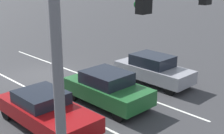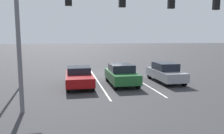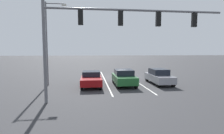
{
  "view_description": "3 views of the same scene",
  "coord_description": "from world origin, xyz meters",
  "views": [
    {
      "loc": [
        9.19,
        15.22,
        5.99
      ],
      "look_at": [
        -1.03,
        4.76,
        1.37
      ],
      "focal_mm": 50.0,
      "sensor_mm": 36.0,
      "label": 1
    },
    {
      "loc": [
        3.95,
        21.55,
        3.55
      ],
      "look_at": [
        0.94,
        6.17,
        1.46
      ],
      "focal_mm": 35.0,
      "sensor_mm": 36.0,
      "label": 2
    },
    {
      "loc": [
        3.3,
        22.39,
        3.36
      ],
      "look_at": [
        1.28,
        5.67,
        1.85
      ],
      "focal_mm": 28.0,
      "sensor_mm": 36.0,
      "label": 3
    }
  ],
  "objects": [
    {
      "name": "traffic_signal_gantry",
      "position": [
        1.99,
        10.81,
        4.99
      ],
      "size": [
        12.07,
        0.37,
        6.57
      ],
      "color": "slate",
      "rests_on": "ground_plane"
    },
    {
      "name": "street_lamp_right_shoulder",
      "position": [
        7.36,
        4.57,
        4.68
      ],
      "size": [
        2.03,
        0.24,
        8.1
      ],
      "color": "slate",
      "rests_on": "ground_plane"
    },
    {
      "name": "lane_stripe_left_divider",
      "position": [
        -1.71,
        1.91,
        0.01
      ],
      "size": [
        0.12,
        15.83,
        0.01
      ],
      "primitive_type": "cube",
      "color": "silver",
      "rests_on": "ground_plane"
    },
    {
      "name": "car_gray_leftlane_front",
      "position": [
        -3.63,
        5.3,
        0.79
      ],
      "size": [
        1.74,
        4.33,
        1.56
      ],
      "color": "gray",
      "rests_on": "ground_plane"
    },
    {
      "name": "car_maroon_rightlane_front",
      "position": [
        3.3,
        5.48,
        0.73
      ],
      "size": [
        1.9,
        4.66,
        1.41
      ],
      "color": "maroon",
      "rests_on": "ground_plane"
    },
    {
      "name": "car_darkgreen_midlane_front",
      "position": [
        0.1,
        5.62,
        0.81
      ],
      "size": [
        1.92,
        4.18,
        1.57
      ],
      "color": "#1E5928",
      "rests_on": "ground_plane"
    },
    {
      "name": "ground_plane",
      "position": [
        0.0,
        0.0,
        0.0
      ],
      "size": [
        240.0,
        240.0,
        0.0
      ],
      "primitive_type": "plane",
      "color": "#333335"
    },
    {
      "name": "lane_stripe_center_divider",
      "position": [
        1.71,
        1.91,
        0.01
      ],
      "size": [
        0.12,
        15.83,
        0.01
      ],
      "primitive_type": "cube",
      "color": "silver",
      "rests_on": "ground_plane"
    }
  ]
}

